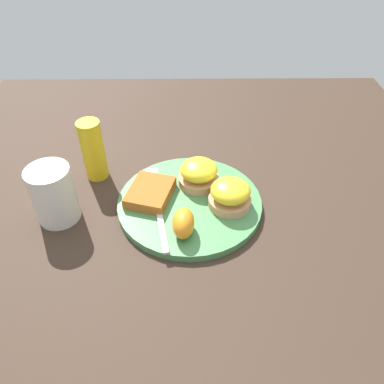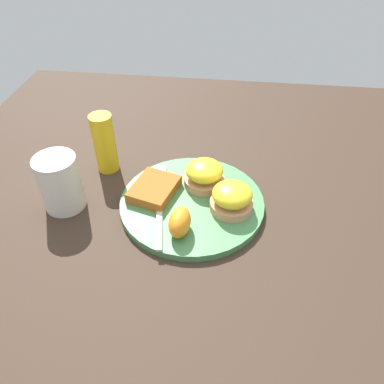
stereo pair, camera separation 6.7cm
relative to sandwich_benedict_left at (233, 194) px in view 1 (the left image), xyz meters
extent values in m
plane|color=#38281E|center=(0.01, 0.07, -0.04)|extent=(1.10, 1.10, 0.00)
cylinder|color=#47844C|center=(0.01, 0.07, -0.03)|extent=(0.26, 0.26, 0.01)
cylinder|color=tan|center=(0.00, 0.00, -0.02)|extent=(0.08, 0.08, 0.02)
ellipsoid|color=yellow|center=(0.00, 0.00, 0.01)|extent=(0.07, 0.07, 0.03)
cylinder|color=tan|center=(0.06, 0.05, -0.02)|extent=(0.08, 0.08, 0.02)
ellipsoid|color=yellow|center=(0.06, 0.05, 0.01)|extent=(0.07, 0.07, 0.03)
cube|color=#B2591F|center=(0.02, 0.14, -0.01)|extent=(0.11, 0.09, 0.02)
ellipsoid|color=orange|center=(-0.07, 0.08, 0.00)|extent=(0.06, 0.04, 0.04)
cube|color=silver|center=(-0.06, 0.12, -0.02)|extent=(0.12, 0.03, 0.00)
cube|color=silver|center=(0.08, 0.14, -0.02)|extent=(0.05, 0.03, 0.00)
cylinder|color=silver|center=(-0.01, 0.30, 0.01)|extent=(0.07, 0.07, 0.10)
torus|color=silver|center=(0.03, 0.30, 0.02)|extent=(0.05, 0.01, 0.05)
cylinder|color=gold|center=(0.10, 0.26, 0.02)|extent=(0.04, 0.04, 0.12)
camera|label=1|loc=(-0.49, 0.08, 0.44)|focal=35.00mm
camera|label=2|loc=(-0.49, 0.01, 0.44)|focal=35.00mm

